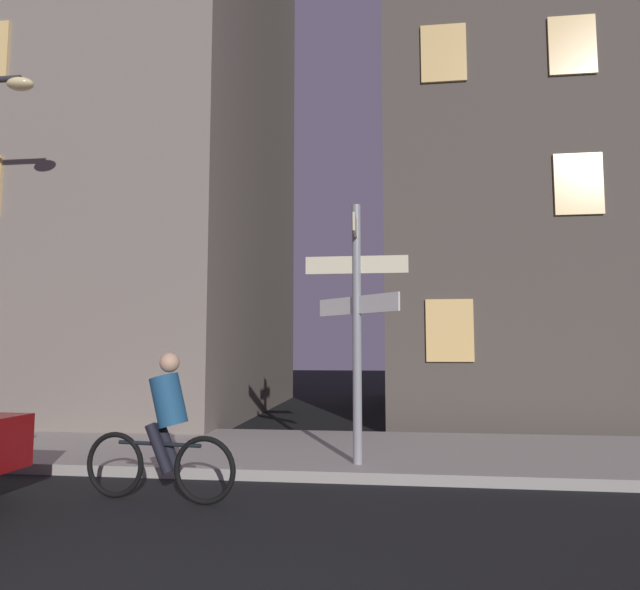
% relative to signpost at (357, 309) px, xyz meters
% --- Properties ---
extents(sidewalk_kerb, '(40.00, 3.43, 0.14)m').
position_rel_signpost_xyz_m(sidewalk_kerb, '(-0.90, 1.19, -2.12)').
color(sidewalk_kerb, '#9E9991').
rests_on(sidewalk_kerb, ground_plane).
extents(signpost, '(1.40, 1.14, 3.48)m').
position_rel_signpost_xyz_m(signpost, '(0.00, 0.00, 0.00)').
color(signpost, gray).
rests_on(signpost, sidewalk_kerb).
extents(cyclist, '(1.81, 0.38, 1.61)m').
position_rel_signpost_xyz_m(cyclist, '(-2.04, -1.54, -1.44)').
color(cyclist, black).
rests_on(cyclist, ground_plane).
extents(building_left_block, '(12.24, 9.24, 19.56)m').
position_rel_signpost_xyz_m(building_left_block, '(-8.94, 6.73, 7.59)').
color(building_left_block, slate).
rests_on(building_left_block, ground_plane).
extents(building_right_block, '(9.92, 9.56, 19.75)m').
position_rel_signpost_xyz_m(building_right_block, '(5.31, 8.19, 7.69)').
color(building_right_block, '#4C443D').
rests_on(building_right_block, ground_plane).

